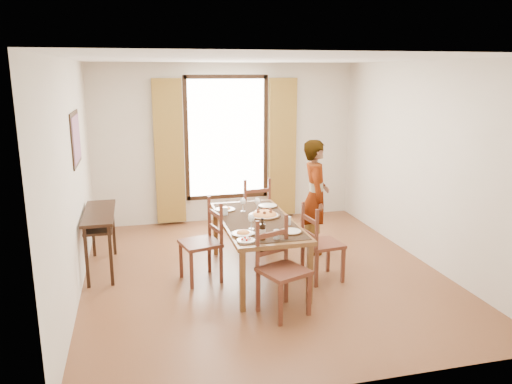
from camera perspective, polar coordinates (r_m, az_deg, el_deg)
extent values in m
plane|color=#4F2B18|center=(6.61, 0.76, -9.15)|extent=(5.00, 5.00, 0.00)
cube|color=beige|center=(8.62, -3.43, 5.56)|extent=(4.50, 0.10, 2.70)
cube|color=beige|center=(3.92, 10.12, -4.56)|extent=(4.50, 0.10, 2.70)
cube|color=beige|center=(6.05, -20.28, 1.27)|extent=(0.10, 5.00, 2.70)
cube|color=beige|center=(7.11, 18.66, 3.13)|extent=(0.10, 5.00, 2.70)
cube|color=white|center=(6.09, 0.84, 15.16)|extent=(4.50, 5.00, 0.04)
cube|color=white|center=(8.57, -3.40, 6.19)|extent=(1.30, 0.04, 2.00)
cube|color=olive|center=(8.42, -9.89, 4.50)|extent=(0.48, 0.10, 2.40)
cube|color=olive|center=(8.77, 3.02, 5.05)|extent=(0.48, 0.10, 2.40)
cube|color=black|center=(6.58, -19.92, 5.77)|extent=(0.02, 0.86, 0.66)
cube|color=#CE4C26|center=(6.58, -19.84, 5.77)|extent=(0.01, 0.76, 0.56)
cube|color=black|center=(6.75, -17.51, -2.29)|extent=(0.38, 1.20, 0.04)
cube|color=black|center=(6.78, -17.43, -3.27)|extent=(0.34, 1.10, 0.03)
cube|color=black|center=(6.36, -18.79, -7.16)|extent=(0.04, 0.04, 0.76)
cube|color=black|center=(7.40, -18.13, -4.19)|extent=(0.04, 0.04, 0.76)
cube|color=black|center=(6.34, -16.25, -7.04)|extent=(0.04, 0.04, 0.76)
cube|color=black|center=(7.38, -15.96, -4.08)|extent=(0.04, 0.04, 0.76)
cube|color=brown|center=(6.24, 0.11, -3.44)|extent=(0.89, 1.91, 0.05)
cube|color=black|center=(6.24, 0.11, -3.19)|extent=(0.82, 1.76, 0.01)
cube|color=brown|center=(5.47, -1.55, -10.16)|extent=(0.06, 0.06, 0.70)
cube|color=brown|center=(7.12, -4.65, -4.47)|extent=(0.06, 0.06, 0.70)
cube|color=brown|center=(5.67, 6.15, -9.36)|extent=(0.06, 0.06, 0.70)
cube|color=brown|center=(7.28, 1.34, -4.03)|extent=(0.06, 0.06, 0.70)
cube|color=brown|center=(6.24, -6.39, -5.87)|extent=(0.54, 0.54, 0.04)
cube|color=brown|center=(6.44, -8.57, -7.62)|extent=(0.04, 0.04, 0.48)
cube|color=brown|center=(6.56, -5.36, -7.10)|extent=(0.04, 0.04, 0.48)
cube|color=brown|center=(6.10, -7.38, -8.81)|extent=(0.04, 0.04, 0.48)
cube|color=brown|center=(6.23, -4.01, -8.24)|extent=(0.04, 0.04, 0.48)
cube|color=brown|center=(6.40, -5.37, -2.82)|extent=(0.04, 0.04, 0.54)
cube|color=brown|center=(6.06, -3.99, -3.74)|extent=(0.04, 0.04, 0.54)
cube|color=brown|center=(6.26, -4.68, -4.21)|extent=(0.12, 0.38, 0.05)
cube|color=brown|center=(6.21, -4.71, -2.51)|extent=(0.12, 0.38, 0.05)
cube|color=brown|center=(7.67, -0.36, -2.09)|extent=(0.49, 0.49, 0.04)
cube|color=brown|center=(7.98, 0.47, -3.27)|extent=(0.04, 0.04, 0.48)
cube|color=brown|center=(7.63, 1.48, -4.05)|extent=(0.04, 0.04, 0.48)
cube|color=brown|center=(7.86, -2.15, -3.54)|extent=(0.04, 0.04, 0.48)
cube|color=brown|center=(7.51, -1.25, -4.35)|extent=(0.04, 0.04, 0.48)
cube|color=brown|center=(7.49, 1.53, -0.39)|extent=(0.04, 0.04, 0.53)
cube|color=brown|center=(7.36, -1.24, -0.64)|extent=(0.04, 0.04, 0.53)
cube|color=brown|center=(7.45, 0.16, -1.30)|extent=(0.38, 0.07, 0.05)
cube|color=brown|center=(7.40, 0.16, 0.13)|extent=(0.38, 0.07, 0.05)
cube|color=brown|center=(5.38, 3.17, -9.01)|extent=(0.59, 0.59, 0.04)
cube|color=brown|center=(5.23, 2.80, -12.64)|extent=(0.04, 0.04, 0.49)
cube|color=brown|center=(5.51, 0.23, -11.19)|extent=(0.04, 0.04, 0.49)
cube|color=brown|center=(5.46, 6.08, -11.53)|extent=(0.04, 0.04, 0.49)
cube|color=brown|center=(5.73, 3.45, -10.21)|extent=(0.04, 0.04, 0.49)
cube|color=brown|center=(5.33, 0.17, -6.11)|extent=(0.04, 0.04, 0.54)
cube|color=brown|center=(5.55, 3.46, -5.31)|extent=(0.04, 0.04, 0.54)
cube|color=brown|center=(5.47, 1.84, -6.78)|extent=(0.37, 0.17, 0.05)
cube|color=brown|center=(5.41, 1.85, -4.84)|extent=(0.37, 0.17, 0.05)
cube|color=brown|center=(6.29, 7.66, -5.92)|extent=(0.49, 0.49, 0.04)
cube|color=brown|center=(6.32, 9.91, -8.19)|extent=(0.04, 0.04, 0.46)
cube|color=brown|center=(6.14, 6.91, -8.73)|extent=(0.04, 0.04, 0.46)
cube|color=brown|center=(6.61, 8.23, -7.10)|extent=(0.04, 0.04, 0.46)
cube|color=brown|center=(6.45, 5.33, -7.58)|extent=(0.04, 0.04, 0.46)
cube|color=brown|center=(5.97, 6.96, -4.38)|extent=(0.04, 0.04, 0.52)
cube|color=brown|center=(6.28, 5.35, -3.42)|extent=(0.04, 0.04, 0.52)
cube|color=brown|center=(6.15, 6.11, -4.80)|extent=(0.08, 0.37, 0.05)
cube|color=brown|center=(6.10, 6.15, -3.15)|extent=(0.08, 0.37, 0.05)
imported|color=gray|center=(7.15, 6.79, -0.54)|extent=(0.78, 0.67, 1.64)
cylinder|color=silver|center=(6.03, 3.68, -3.29)|extent=(0.07, 0.07, 0.10)
cylinder|color=silver|center=(6.44, -3.56, -2.18)|extent=(0.07, 0.07, 0.10)
cylinder|color=silver|center=(5.53, 2.37, -4.85)|extent=(0.07, 0.07, 0.10)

